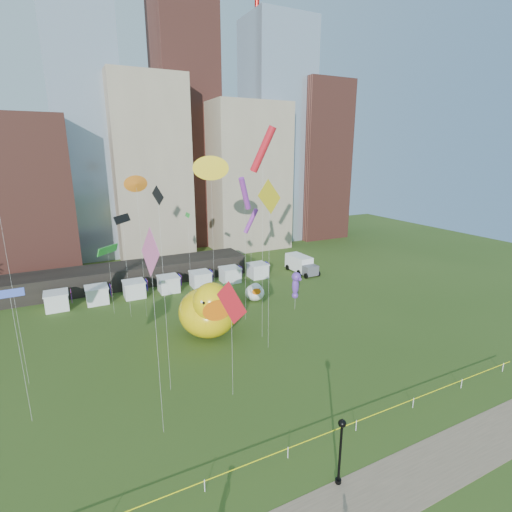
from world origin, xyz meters
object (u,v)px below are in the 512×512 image
lamppost (341,444)px  seahorse_purple (296,283)px  box_truck (301,264)px  seahorse_green (227,296)px  small_duck (255,292)px  big_duck (209,310)px

lamppost → seahorse_purple: bearing=63.3°
box_truck → seahorse_green: bearing=-144.8°
small_duck → lamppost: lamppost is taller
big_duck → small_duck: big_duck is taller
seahorse_green → box_truck: bearing=42.8°
big_duck → seahorse_green: (2.38, 0.19, 1.18)m
seahorse_green → box_truck: seahorse_green is taller
seahorse_green → lamppost: (-2.08, -23.06, -1.43)m
big_duck → small_duck: (9.44, 7.25, -1.88)m
big_duck → small_duck: 12.05m
big_duck → small_duck: size_ratio=2.33×
big_duck → lamppost: big_duck is taller
small_duck → box_truck: size_ratio=0.59×
small_duck → seahorse_purple: size_ratio=0.78×
small_duck → box_truck: bearing=51.7°
small_duck → lamppost: bearing=-87.5°
big_duck → seahorse_green: bearing=12.2°
seahorse_purple → lamppost: bearing=-115.7°
small_duck → seahorse_green: 10.44m
seahorse_purple → small_duck: bearing=123.3°
big_duck → seahorse_green: size_ratio=1.59×
seahorse_green → big_duck: bearing=-169.9°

